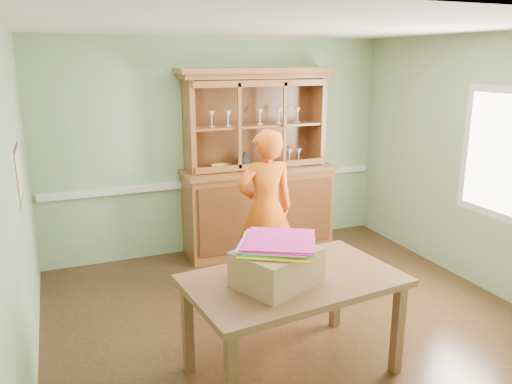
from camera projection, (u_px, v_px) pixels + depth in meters
name	position (u px, v px, depth m)	size (l,w,h in m)	color
floor	(285.00, 314.00, 4.92)	(4.50, 4.50, 0.00)	#472B17
ceiling	(290.00, 26.00, 4.22)	(4.50, 4.50, 0.00)	white
wall_back	(220.00, 147.00, 6.36)	(4.50, 4.50, 0.00)	#87A37A
wall_left	(18.00, 208.00, 3.75)	(4.00, 4.00, 0.00)	#87A37A
wall_right	(475.00, 162.00, 5.39)	(4.00, 4.00, 0.00)	#87A37A
wall_front	(442.00, 259.00, 2.78)	(4.50, 4.50, 0.00)	#87A37A
chair_rail	(221.00, 181.00, 6.46)	(4.41, 0.05, 0.08)	silver
framed_map	(20.00, 173.00, 3.98)	(0.03, 0.60, 0.46)	#321E14
window_panel	(498.00, 154.00, 5.08)	(0.03, 0.96, 1.36)	silver
china_hutch	(258.00, 189.00, 6.42)	(1.98, 0.65, 2.33)	brown
dining_table	(293.00, 289.00, 3.85)	(1.72, 1.14, 0.81)	brown
cardboard_box	(277.00, 267.00, 3.68)	(0.57, 0.46, 0.27)	#99704E
kite_stack	(278.00, 243.00, 3.69)	(0.67, 0.67, 0.06)	orange
person	(266.00, 209.00, 5.36)	(0.63, 0.42, 1.74)	#E1540E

